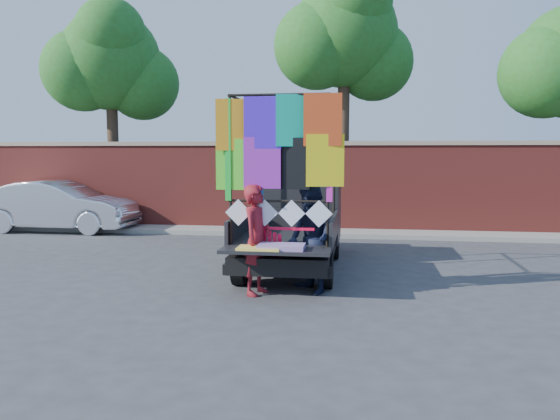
# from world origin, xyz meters

# --- Properties ---
(ground) EXTENTS (90.00, 90.00, 0.00)m
(ground) POSITION_xyz_m (0.00, 0.00, 0.00)
(ground) COLOR #38383A
(ground) RESTS_ON ground
(brick_wall) EXTENTS (30.00, 0.45, 2.61)m
(brick_wall) POSITION_xyz_m (0.00, 7.00, 1.33)
(brick_wall) COLOR maroon
(brick_wall) RESTS_ON ground
(curb) EXTENTS (30.00, 1.20, 0.12)m
(curb) POSITION_xyz_m (0.00, 6.30, 0.06)
(curb) COLOR gray
(curb) RESTS_ON ground
(tree_left) EXTENTS (4.20, 3.30, 7.05)m
(tree_left) POSITION_xyz_m (-6.48, 8.12, 5.12)
(tree_left) COLOR #38281C
(tree_left) RESTS_ON ground
(tree_mid) EXTENTS (4.20, 3.30, 7.73)m
(tree_mid) POSITION_xyz_m (1.02, 8.12, 5.70)
(tree_mid) COLOR #38281C
(tree_mid) RESTS_ON ground
(pickup_truck) EXTENTS (2.03, 5.10, 3.21)m
(pickup_truck) POSITION_xyz_m (0.25, 2.29, 0.81)
(pickup_truck) COLOR black
(pickup_truck) RESTS_ON ground
(sedan) EXTENTS (4.46, 1.57, 1.47)m
(sedan) POSITION_xyz_m (-7.12, 5.88, 0.73)
(sedan) COLOR silver
(sedan) RESTS_ON ground
(woman) EXTENTS (0.59, 0.74, 1.78)m
(woman) POSITION_xyz_m (-0.09, -0.28, 0.89)
(woman) COLOR maroon
(woman) RESTS_ON ground
(man) EXTENTS (1.04, 1.09, 1.77)m
(man) POSITION_xyz_m (0.76, -0.06, 0.89)
(man) COLOR black
(man) RESTS_ON ground
(streamer_bundle) EXTENTS (1.00, 0.09, 0.69)m
(streamer_bundle) POSITION_xyz_m (0.23, -0.18, 0.87)
(streamer_bundle) COLOR #F80D34
(streamer_bundle) RESTS_ON ground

